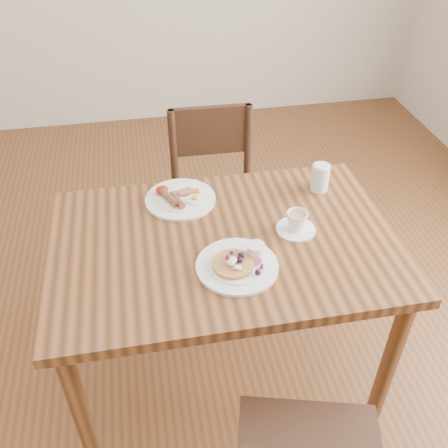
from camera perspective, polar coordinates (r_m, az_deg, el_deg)
name	(u,v)px	position (r m, az deg, el deg)	size (l,w,h in m)	color
ground	(224,369)	(2.29, 0.00, -16.22)	(5.00, 5.00, 0.00)	brown
dining_table	(224,261)	(1.80, 0.00, -4.20)	(1.20, 0.80, 0.75)	brown
chair_far	(215,194)	(2.40, -1.01, 3.49)	(0.43, 0.43, 0.88)	#3B1F15
pancake_plate	(239,263)	(1.63, 1.67, -4.53)	(0.27, 0.27, 0.06)	white
breakfast_plate	(179,198)	(1.92, -5.13, 2.95)	(0.27, 0.27, 0.04)	white
teacup_saucer	(296,223)	(1.77, 8.27, 0.13)	(0.14, 0.14, 0.08)	white
water_glass	(320,178)	(1.98, 10.92, 5.22)	(0.07, 0.07, 0.11)	silver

